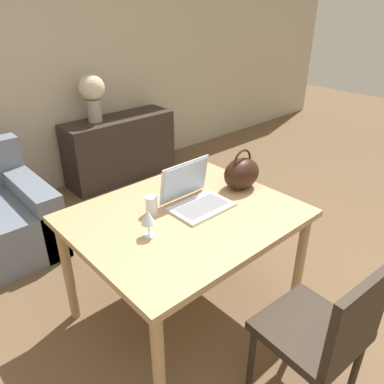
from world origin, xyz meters
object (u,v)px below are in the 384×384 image
object	(u,v)px
drinking_glass	(152,205)
wine_glass	(148,218)
laptop	(193,194)
flower_vase	(92,93)
handbag	(242,173)
chair	(325,331)

from	to	relation	value
drinking_glass	wine_glass	bearing A→B (deg)	-130.38
laptop	flower_vase	xyz separation A→B (m)	(0.49, 2.06, 0.18)
wine_glass	flower_vase	world-z (taller)	flower_vase
laptop	handbag	xyz separation A→B (m)	(0.38, -0.05, 0.04)
wine_glass	flower_vase	distance (m)	2.33
wine_glass	drinking_glass	bearing A→B (deg)	49.62
wine_glass	handbag	distance (m)	0.78
wine_glass	handbag	xyz separation A→B (m)	(0.78, 0.05, -0.00)
chair	drinking_glass	world-z (taller)	chair
handbag	flower_vase	distance (m)	2.11
chair	laptop	xyz separation A→B (m)	(0.04, 0.95, 0.33)
handbag	drinking_glass	bearing A→B (deg)	168.91
laptop	flower_vase	size ratio (longest dim) A/B	0.74
drinking_glass	handbag	xyz separation A→B (m)	(0.63, -0.12, 0.05)
laptop	wine_glass	world-z (taller)	laptop
drinking_glass	laptop	bearing A→B (deg)	-16.71
flower_vase	chair	bearing A→B (deg)	-99.93
drinking_glass	flower_vase	size ratio (longest dim) A/B	0.23
chair	flower_vase	bearing A→B (deg)	83.78
handbag	flower_vase	world-z (taller)	flower_vase
chair	laptop	world-z (taller)	laptop
chair	flower_vase	size ratio (longest dim) A/B	1.83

